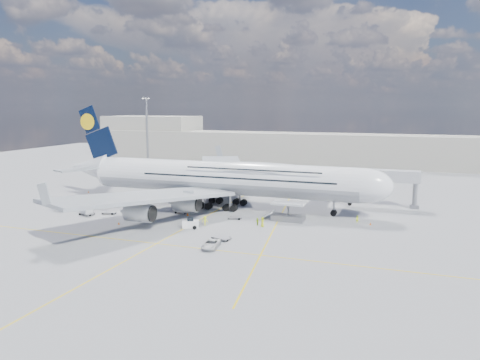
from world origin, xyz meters
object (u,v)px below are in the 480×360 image
(dolly_row_c, at_px, (181,212))
(crew_van, at_px, (262,222))
(dolly_nose_far, at_px, (221,238))
(cone_wing_right_outer, at_px, (119,223))
(cone_wing_left_outer, at_px, (235,186))
(cargo_loader, at_px, (287,214))
(cone_wing_left_inner, at_px, (180,194))
(service_van, at_px, (211,244))
(cone_nose, at_px, (370,224))
(cone_tail, at_px, (88,192))
(catering_truck_inner, at_px, (192,187))
(cone_wing_right_inner, at_px, (188,214))
(jet_bridge, at_px, (363,177))
(crew_loader, at_px, (257,222))
(catering_truck_outer, at_px, (225,172))
(crew_nose, at_px, (357,219))
(dolly_row_b, at_px, (138,210))
(light_mast, at_px, (147,136))
(baggage_tug, at_px, (191,224))
(dolly_back, at_px, (109,212))
(crew_tug, at_px, (205,221))
(dolly_row_a, at_px, (87,210))
(crew_wing, at_px, (137,211))
(airliner, at_px, (224,177))

(dolly_row_c, bearing_deg, crew_van, 7.13)
(dolly_nose_far, distance_m, cone_wing_right_outer, 22.96)
(crew_van, distance_m, cone_wing_left_outer, 43.69)
(cargo_loader, bearing_deg, cone_wing_left_inner, 153.23)
(service_van, distance_m, cone_nose, 33.44)
(dolly_nose_far, distance_m, cone_tail, 57.45)
(cone_wing_right_outer, bearing_deg, catering_truck_inner, 90.54)
(catering_truck_inner, relative_size, cone_wing_right_inner, 10.17)
(jet_bridge, relative_size, cone_wing_left_inner, 34.85)
(cone_nose, bearing_deg, crew_loader, -159.31)
(service_van, xyz_separation_m, cone_wing_left_inner, (-25.27, 38.55, -0.42))
(cone_wing_right_outer, height_order, cone_tail, cone_wing_right_outer)
(catering_truck_outer, height_order, crew_nose, catering_truck_outer)
(dolly_row_b, relative_size, cone_wing_left_inner, 6.40)
(jet_bridge, height_order, light_mast, light_mast)
(cone_wing_left_outer, bearing_deg, cone_wing_left_inner, -120.00)
(cone_nose, bearing_deg, baggage_tug, -156.45)
(dolly_nose_far, distance_m, catering_truck_inner, 43.36)
(dolly_row_b, bearing_deg, cone_wing_right_outer, -75.59)
(catering_truck_inner, bearing_deg, dolly_row_b, -110.59)
(cone_wing_right_inner, distance_m, cone_wing_right_outer, 14.54)
(dolly_back, xyz_separation_m, service_van, (29.99, -14.90, 0.35))
(crew_van, bearing_deg, crew_loader, 51.72)
(catering_truck_inner, height_order, catering_truck_outer, catering_truck_outer)
(cone_wing_left_inner, bearing_deg, jet_bridge, 2.09)
(dolly_row_b, relative_size, crew_tug, 1.88)
(jet_bridge, xyz_separation_m, catering_truck_inner, (-43.45, 1.43, -5.15))
(service_van, height_order, crew_tug, crew_tug)
(dolly_row_a, relative_size, baggage_tug, 1.07)
(cone_tail, bearing_deg, cone_wing_left_outer, 31.40)
(dolly_row_c, bearing_deg, cone_wing_left_inner, 139.11)
(jet_bridge, xyz_separation_m, cone_wing_left_inner, (-45.47, -1.66, -6.59))
(dolly_nose_far, bearing_deg, crew_tug, 148.97)
(cone_nose, relative_size, cone_wing_left_inner, 0.94)
(catering_truck_outer, relative_size, crew_wing, 4.98)
(dolly_nose_far, relative_size, cone_nose, 7.19)
(light_mast, relative_size, crew_loader, 16.81)
(dolly_row_a, bearing_deg, baggage_tug, 19.72)
(catering_truck_outer, bearing_deg, cone_tail, -88.79)
(cone_wing_left_outer, bearing_deg, cargo_loader, -54.26)
(cone_wing_left_inner, bearing_deg, dolly_back, -101.31)
(crew_nose, xyz_separation_m, crew_tug, (-27.47, -11.86, 0.17))
(airliner, height_order, jet_bridge, airliner)
(airliner, height_order, catering_truck_outer, airliner)
(baggage_tug, relative_size, catering_truck_inner, 0.53)
(baggage_tug, height_order, catering_truck_outer, catering_truck_outer)
(dolly_back, relative_size, cone_wing_left_inner, 5.88)
(crew_wing, bearing_deg, airliner, -52.65)
(dolly_row_b, xyz_separation_m, crew_van, (29.06, -2.80, 0.59))
(crew_van, bearing_deg, dolly_back, 79.07)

